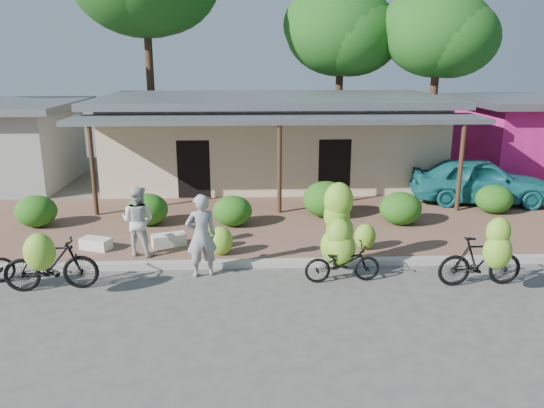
% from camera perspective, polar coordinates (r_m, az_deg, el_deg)
% --- Properties ---
extents(ground, '(100.00, 100.00, 0.00)m').
position_cam_1_polar(ground, '(10.82, 2.67, -10.67)').
color(ground, '#4E4B48').
rests_on(ground, ground).
extents(sidewalk, '(60.00, 6.00, 0.12)m').
position_cam_1_polar(sidewalk, '(15.43, 1.03, -2.27)').
color(sidewalk, brown).
rests_on(sidewalk, ground).
extents(curb, '(60.00, 0.25, 0.15)m').
position_cam_1_polar(curb, '(12.61, 1.86, -6.36)').
color(curb, '#A8A399').
rests_on(curb, ground).
extents(shop_main, '(13.00, 8.50, 3.35)m').
position_cam_1_polar(shop_main, '(20.84, 0.04, 7.09)').
color(shop_main, beige).
rests_on(shop_main, ground).
extents(shop_pink, '(6.00, 6.00, 3.25)m').
position_cam_1_polar(shop_pink, '(23.81, 26.36, 6.42)').
color(shop_pink, '#D9218A').
rests_on(shop_pink, ground).
extents(tree_center_right, '(5.34, 5.24, 8.06)m').
position_cam_1_polar(tree_center_right, '(26.65, 6.97, 18.17)').
color(tree_center_right, '#482B1D').
rests_on(tree_center_right, ground).
extents(tree_near_right, '(4.91, 4.76, 7.70)m').
position_cam_1_polar(tree_near_right, '(25.66, 16.99, 17.33)').
color(tree_near_right, '#482B1D').
rests_on(tree_near_right, ground).
extents(hedge_0, '(1.15, 1.04, 0.90)m').
position_cam_1_polar(hedge_0, '(16.40, -24.04, -0.71)').
color(hedge_0, '#1C5613').
rests_on(hedge_0, sidewalk).
extents(hedge_1, '(1.17, 1.05, 0.91)m').
position_cam_1_polar(hedge_1, '(15.55, -13.25, -0.57)').
color(hedge_1, '#1C5613').
rests_on(hedge_1, sidewalk).
extents(hedge_2, '(1.12, 1.01, 0.87)m').
position_cam_1_polar(hedge_2, '(15.11, -4.27, -0.74)').
color(hedge_2, '#1C5613').
rests_on(hedge_2, sidewalk).
extents(hedge_3, '(1.39, 1.25, 1.09)m').
position_cam_1_polar(hedge_3, '(15.97, 5.82, 0.52)').
color(hedge_3, '#1C5613').
rests_on(hedge_3, sidewalk).
extents(hedge_4, '(1.21, 1.09, 0.94)m').
position_cam_1_polar(hedge_4, '(15.63, 13.66, -0.45)').
color(hedge_4, '#1C5613').
rests_on(hedge_4, sidewalk).
extents(hedge_5, '(1.13, 1.02, 0.88)m').
position_cam_1_polar(hedge_5, '(17.68, 22.77, 0.50)').
color(hedge_5, '#1C5613').
rests_on(hedge_5, sidewalk).
extents(bike_left, '(1.97, 1.28, 1.48)m').
position_cam_1_polar(bike_left, '(11.97, -22.85, -5.82)').
color(bike_left, black).
rests_on(bike_left, ground).
extents(bike_center, '(1.70, 1.17, 2.11)m').
position_cam_1_polar(bike_center, '(11.86, 7.29, -3.97)').
color(bike_center, black).
rests_on(bike_center, ground).
extents(bike_right, '(1.85, 1.18, 1.72)m').
position_cam_1_polar(bike_right, '(12.08, 21.86, -5.37)').
color(bike_right, black).
rests_on(bike_right, ground).
extents(loose_banana_a, '(0.46, 0.39, 0.57)m').
position_cam_1_polar(loose_banana_a, '(13.36, -6.89, -3.67)').
color(loose_banana_a, '#86C832').
rests_on(loose_banana_a, sidewalk).
extents(loose_banana_b, '(0.57, 0.49, 0.71)m').
position_cam_1_polar(loose_banana_b, '(12.93, -5.50, -3.96)').
color(loose_banana_b, '#86C832').
rests_on(loose_banana_b, sidewalk).
extents(loose_banana_c, '(0.53, 0.45, 0.67)m').
position_cam_1_polar(loose_banana_c, '(13.44, 9.98, -3.46)').
color(loose_banana_c, '#86C832').
rests_on(loose_banana_c, sidewalk).
extents(sack_near, '(0.93, 0.65, 0.30)m').
position_cam_1_polar(sack_near, '(13.82, -11.02, -3.80)').
color(sack_near, white).
rests_on(sack_near, sidewalk).
extents(sack_far, '(0.84, 0.63, 0.28)m').
position_cam_1_polar(sack_far, '(14.04, -18.41, -4.06)').
color(sack_far, white).
rests_on(sack_far, sidewalk).
extents(vendor, '(0.80, 0.64, 1.90)m').
position_cam_1_polar(vendor, '(11.87, -7.61, -3.39)').
color(vendor, gray).
rests_on(vendor, ground).
extents(bystander, '(0.99, 0.86, 1.72)m').
position_cam_1_polar(bystander, '(13.13, -14.21, -1.76)').
color(bystander, silver).
rests_on(bystander, sidewalk).
extents(teal_van, '(4.61, 2.44, 1.50)m').
position_cam_1_polar(teal_van, '(18.73, 21.47, 2.39)').
color(teal_van, '#196D73').
rests_on(teal_van, sidewalk).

